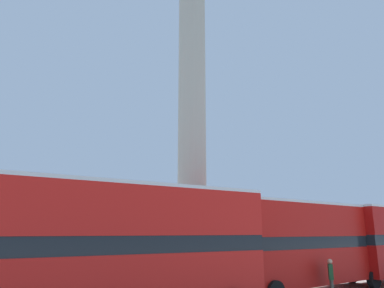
# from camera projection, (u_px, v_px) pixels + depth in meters

# --- Properties ---
(ground_plane) EXTENTS (200.00, 200.00, 0.00)m
(ground_plane) POSITION_uv_depth(u_px,v_px,m) (192.00, 283.00, 21.88)
(ground_plane) COLOR #9E9B93
(monument_column) EXTENTS (5.79, 5.79, 22.30)m
(monument_column) POSITION_uv_depth(u_px,v_px,m) (192.00, 155.00, 23.64)
(monument_column) COLOR #A39E8E
(monument_column) RESTS_ON ground_plane
(bus_a) EXTENTS (11.28, 2.89, 4.33)m
(bus_a) POSITION_uv_depth(u_px,v_px,m) (305.00, 242.00, 18.71)
(bus_a) COLOR #B7140F
(bus_a) RESTS_ON ground_plane
(bus_b) EXTENTS (10.29, 3.50, 4.48)m
(bus_b) POSITION_uv_depth(u_px,v_px,m) (124.00, 245.00, 12.38)
(bus_b) COLOR red
(bus_b) RESTS_ON ground_plane
(equestrian_statue) EXTENTS (3.43, 3.17, 6.59)m
(equestrian_statue) POSITION_uv_depth(u_px,v_px,m) (254.00, 242.00, 33.61)
(equestrian_statue) COLOR #A39E8E
(equestrian_statue) RESTS_ON ground_plane
(street_lamp) EXTENTS (0.43, 0.43, 5.03)m
(street_lamp) POSITION_uv_depth(u_px,v_px,m) (232.00, 233.00, 18.91)
(street_lamp) COLOR black
(street_lamp) RESTS_ON ground_plane
(pedestrian_near_lamp) EXTENTS (0.47, 0.42, 1.72)m
(pedestrian_near_lamp) POSITION_uv_depth(u_px,v_px,m) (331.00, 276.00, 16.63)
(pedestrian_near_lamp) COLOR #4C473D
(pedestrian_near_lamp) RESTS_ON ground_plane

